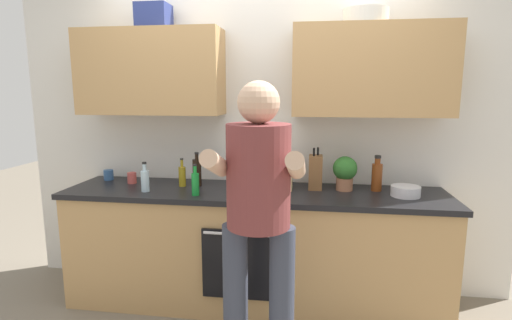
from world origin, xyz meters
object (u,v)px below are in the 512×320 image
person_standing (258,211)px  bottle_wine (265,182)px  bottle_vinegar (377,176)px  grocery_bag_bread (279,176)px  mixing_bowl (406,191)px  cup_coffee (245,181)px  knife_block (315,172)px  bottle_soda (195,183)px  cup_tea (109,175)px  cup_ceramic (132,178)px  potted_herb (345,171)px  bottle_water (145,180)px  bottle_soy (197,172)px  bottle_oil (182,176)px

person_standing → bottle_wine: bearing=93.9°
bottle_vinegar → grocery_bag_bread: (-0.72, -0.05, -0.02)m
mixing_bowl → cup_coffee: bearing=174.5°
bottle_wine → knife_block: bearing=35.6°
bottle_soda → cup_coffee: bottle_soda is taller
cup_tea → grocery_bag_bread: grocery_bag_bread is taller
person_standing → bottle_soda: person_standing is taller
cup_ceramic → cup_tea: (-0.25, 0.08, -0.00)m
person_standing → potted_herb: (0.52, 0.93, 0.04)m
bottle_vinegar → cup_coffee: bearing=-178.5°
bottle_vinegar → knife_block: knife_block is taller
bottle_soda → cup_ceramic: 0.68m
bottle_vinegar → bottle_wine: size_ratio=1.08×
bottle_soda → cup_ceramic: bottle_soda is taller
bottle_soda → knife_block: size_ratio=0.71×
bottle_wine → cup_ceramic: size_ratio=2.84×
bottle_water → grocery_bag_bread: (0.97, 0.22, 0.01)m
bottle_soy → mixing_bowl: 1.55m
grocery_bag_bread → mixing_bowl: bearing=-5.8°
person_standing → bottle_water: bearing=144.0°
bottle_soda → cup_ceramic: bearing=155.0°
cup_tea → potted_herb: potted_herb is taller
bottle_water → knife_block: size_ratio=0.70×
grocery_bag_bread → person_standing: bearing=-92.0°
cup_coffee → bottle_oil: bearing=-174.3°
bottle_vinegar → mixing_bowl: bottle_vinegar is taller
person_standing → grocery_bag_bread: (0.03, 0.91, -0.01)m
bottle_soy → knife_block: (0.91, 0.03, 0.02)m
bottle_oil → potted_herb: size_ratio=0.86×
cup_coffee → mixing_bowl: bearing=-5.5°
grocery_bag_bread → potted_herb: bearing=3.1°
bottle_oil → grocery_bag_bread: 0.75m
bottle_soda → cup_ceramic: size_ratio=2.59×
person_standing → potted_herb: 1.07m
bottle_wine → potted_herb: size_ratio=0.96×
person_standing → bottle_water: (-0.94, 0.68, -0.01)m
person_standing → bottle_wine: size_ratio=6.87×
bottle_vinegar → bottle_soda: 1.33m
bottle_water → cup_tea: (-0.46, 0.32, -0.04)m
bottle_vinegar → cup_coffee: (-0.99, -0.03, -0.06)m
potted_herb → bottle_vinegar: bearing=4.9°
cup_coffee → bottle_vinegar: bearing=1.5°
person_standing → bottle_oil: bearing=129.3°
cup_tea → mixing_bowl: cup_tea is taller
potted_herb → bottle_soy: bearing=-178.9°
person_standing → bottle_soy: (-0.61, 0.91, 0.01)m
bottle_soda → mixing_bowl: size_ratio=1.11×
bottle_soy → cup_ceramic: bearing=179.2°
person_standing → mixing_bowl: size_ratio=8.31×
bottle_soy → grocery_bag_bread: bearing=-0.4°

